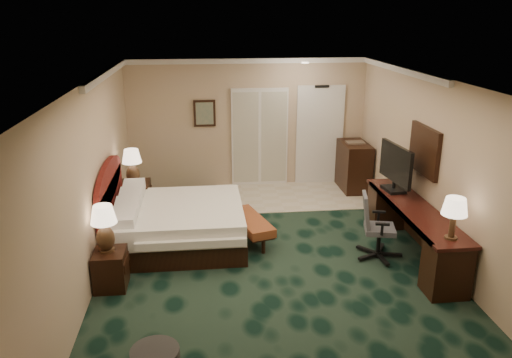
{
  "coord_description": "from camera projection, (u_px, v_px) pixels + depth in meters",
  "views": [
    {
      "loc": [
        -0.96,
        -6.54,
        3.59
      ],
      "look_at": [
        -0.17,
        0.6,
        1.18
      ],
      "focal_mm": 35.0,
      "sensor_mm": 36.0,
      "label": 1
    }
  ],
  "objects": [
    {
      "name": "floor",
      "position": [
        272.0,
        266.0,
        7.41
      ],
      "size": [
        5.0,
        7.5,
        0.0
      ],
      "primitive_type": "cube",
      "color": "black",
      "rests_on": "ground"
    },
    {
      "name": "ceiling",
      "position": [
        274.0,
        83.0,
        6.55
      ],
      "size": [
        5.0,
        7.5,
        0.0
      ],
      "primitive_type": "cube",
      "color": "white",
      "rests_on": "wall_back"
    },
    {
      "name": "wall_back",
      "position": [
        248.0,
        124.0,
        10.51
      ],
      "size": [
        5.0,
        0.0,
        2.7
      ],
      "primitive_type": "cube",
      "color": "#C5A893",
      "rests_on": "ground"
    },
    {
      "name": "wall_front",
      "position": [
        350.0,
        353.0,
        3.45
      ],
      "size": [
        5.0,
        0.0,
        2.7
      ],
      "primitive_type": "cube",
      "color": "#C5A893",
      "rests_on": "ground"
    },
    {
      "name": "wall_left",
      "position": [
        90.0,
        187.0,
        6.72
      ],
      "size": [
        0.0,
        7.5,
        2.7
      ],
      "primitive_type": "cube",
      "color": "#C5A893",
      "rests_on": "ground"
    },
    {
      "name": "wall_right",
      "position": [
        443.0,
        174.0,
        7.24
      ],
      "size": [
        0.0,
        7.5,
        2.7
      ],
      "primitive_type": "cube",
      "color": "#C5A893",
      "rests_on": "ground"
    },
    {
      "name": "crown_molding",
      "position": [
        274.0,
        87.0,
        6.57
      ],
      "size": [
        5.0,
        7.5,
        0.1
      ],
      "primitive_type": null,
      "color": "white",
      "rests_on": "wall_back"
    },
    {
      "name": "tile_patch",
      "position": [
        296.0,
        196.0,
        10.23
      ],
      "size": [
        3.2,
        1.7,
        0.01
      ],
      "primitive_type": "cube",
      "color": "beige",
      "rests_on": "ground"
    },
    {
      "name": "headboard",
      "position": [
        111.0,
        205.0,
        7.87
      ],
      "size": [
        0.12,
        2.0,
        1.4
      ],
      "primitive_type": null,
      "color": "#4C0E09",
      "rests_on": "ground"
    },
    {
      "name": "entry_door",
      "position": [
        319.0,
        136.0,
        10.74
      ],
      "size": [
        1.02,
        0.06,
        2.18
      ],
      "primitive_type": "cube",
      "color": "white",
      "rests_on": "ground"
    },
    {
      "name": "closet_doors",
      "position": [
        260.0,
        138.0,
        10.6
      ],
      "size": [
        1.2,
        0.06,
        2.1
      ],
      "primitive_type": "cube",
      "color": "#B8B3A0",
      "rests_on": "ground"
    },
    {
      "name": "wall_art",
      "position": [
        205.0,
        113.0,
        10.3
      ],
      "size": [
        0.45,
        0.06,
        0.55
      ],
      "primitive_type": "cube",
      "color": "slate",
      "rests_on": "wall_back"
    },
    {
      "name": "wall_mirror",
      "position": [
        424.0,
        150.0,
        7.74
      ],
      "size": [
        0.05,
        0.95,
        0.75
      ],
      "primitive_type": "cube",
      "color": "white",
      "rests_on": "wall_right"
    },
    {
      "name": "bed",
      "position": [
        180.0,
        225.0,
        8.06
      ],
      "size": [
        2.04,
        1.89,
        0.65
      ],
      "primitive_type": "cube",
      "color": "white",
      "rests_on": "ground"
    },
    {
      "name": "nightstand_near",
      "position": [
        111.0,
        269.0,
        6.78
      ],
      "size": [
        0.42,
        0.49,
        0.53
      ],
      "primitive_type": "cube",
      "color": "black",
      "rests_on": "ground"
    },
    {
      "name": "nightstand_far",
      "position": [
        135.0,
        201.0,
        9.07
      ],
      "size": [
        0.53,
        0.61,
        0.66
      ],
      "primitive_type": "cube",
      "color": "black",
      "rests_on": "ground"
    },
    {
      "name": "lamp_near",
      "position": [
        105.0,
        229.0,
        6.62
      ],
      "size": [
        0.41,
        0.41,
        0.66
      ],
      "primitive_type": null,
      "rotation": [
        0.0,
        0.0,
        -0.21
      ],
      "color": "black",
      "rests_on": "nightstand_near"
    },
    {
      "name": "lamp_far",
      "position": [
        132.0,
        167.0,
        8.82
      ],
      "size": [
        0.41,
        0.41,
        0.64
      ],
      "primitive_type": null,
      "rotation": [
        0.0,
        0.0,
        0.24
      ],
      "color": "black",
      "rests_on": "nightstand_far"
    },
    {
      "name": "bed_bench",
      "position": [
        250.0,
        229.0,
        8.2
      ],
      "size": [
        0.72,
        1.24,
        0.4
      ],
      "primitive_type": "cube",
      "rotation": [
        0.0,
        0.0,
        0.29
      ],
      "color": "brown",
      "rests_on": "ground"
    },
    {
      "name": "desk",
      "position": [
        412.0,
        232.0,
        7.63
      ],
      "size": [
        0.59,
        2.75,
        0.79
      ],
      "primitive_type": "cube",
      "color": "black",
      "rests_on": "ground"
    },
    {
      "name": "tv",
      "position": [
        395.0,
        168.0,
        8.09
      ],
      "size": [
        0.18,
        1.0,
        0.78
      ],
      "primitive_type": "cube",
      "rotation": [
        0.0,
        0.0,
        0.1
      ],
      "color": "black",
      "rests_on": "desk"
    },
    {
      "name": "desk_lamp",
      "position": [
        453.0,
        218.0,
        6.39
      ],
      "size": [
        0.36,
        0.36,
        0.58
      ],
      "primitive_type": null,
      "rotation": [
        0.0,
        0.0,
        0.09
      ],
      "color": "black",
      "rests_on": "desk"
    },
    {
      "name": "desk_chair",
      "position": [
        380.0,
        226.0,
        7.55
      ],
      "size": [
        0.7,
        0.67,
        1.02
      ],
      "primitive_type": null,
      "rotation": [
        0.0,
        0.0,
        -0.23
      ],
      "color": "#4A4B50",
      "rests_on": "ground"
    },
    {
      "name": "minibar",
      "position": [
        354.0,
        166.0,
        10.49
      ],
      "size": [
        0.53,
        0.95,
        1.01
      ],
      "primitive_type": "cube",
      "color": "black",
      "rests_on": "ground"
    }
  ]
}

